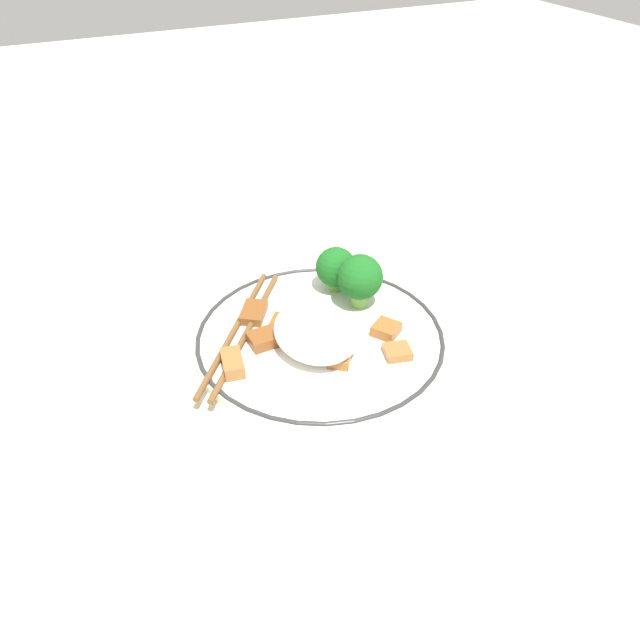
% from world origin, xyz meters
% --- Properties ---
extents(ground_plane, '(3.00, 3.00, 0.00)m').
position_xyz_m(ground_plane, '(0.00, 0.00, 0.00)').
color(ground_plane, beige).
extents(plate, '(0.26, 0.26, 0.02)m').
position_xyz_m(plate, '(0.00, 0.00, 0.01)').
color(plate, white).
rests_on(plate, ground_plane).
extents(rice_mound, '(0.10, 0.08, 0.04)m').
position_xyz_m(rice_mound, '(-0.01, 0.01, 0.03)').
color(rice_mound, white).
rests_on(rice_mound, plate).
extents(broccoli_back_left, '(0.05, 0.05, 0.06)m').
position_xyz_m(broccoli_back_left, '(0.03, -0.06, 0.05)').
color(broccoli_back_left, '#72AD4C').
rests_on(broccoli_back_left, plate).
extents(broccoli_back_center, '(0.05, 0.05, 0.05)m').
position_xyz_m(broccoli_back_center, '(0.07, -0.05, 0.04)').
color(broccoli_back_center, '#72AD4C').
rests_on(broccoli_back_center, plate).
extents(meat_near_front, '(0.03, 0.03, 0.01)m').
position_xyz_m(meat_near_front, '(-0.06, -0.06, 0.02)').
color(meat_near_front, '#9E6633').
rests_on(meat_near_front, plate).
extents(meat_near_left, '(0.03, 0.04, 0.01)m').
position_xyz_m(meat_near_left, '(0.01, 0.06, 0.02)').
color(meat_near_left, brown).
rests_on(meat_near_left, plate).
extents(meat_near_right, '(0.04, 0.03, 0.01)m').
position_xyz_m(meat_near_right, '(-0.01, 0.10, 0.02)').
color(meat_near_right, '#9E6633').
rests_on(meat_near_right, plate).
extents(meat_near_back, '(0.03, 0.03, 0.01)m').
position_xyz_m(meat_near_back, '(-0.05, 0.00, 0.02)').
color(meat_near_back, '#995B28').
rests_on(meat_near_back, plate).
extents(meat_on_rice_edge, '(0.03, 0.04, 0.01)m').
position_xyz_m(meat_on_rice_edge, '(-0.03, -0.06, 0.02)').
color(meat_on_rice_edge, '#995B28').
rests_on(meat_on_rice_edge, plate).
extents(meat_mid_left, '(0.04, 0.04, 0.01)m').
position_xyz_m(meat_mid_left, '(0.02, -0.01, 0.02)').
color(meat_mid_left, '#9E6633').
rests_on(meat_mid_left, plate).
extents(meat_mid_right, '(0.05, 0.04, 0.01)m').
position_xyz_m(meat_mid_right, '(0.06, 0.05, 0.02)').
color(meat_mid_right, brown).
rests_on(meat_mid_right, plate).
extents(meat_far_scatter, '(0.04, 0.04, 0.01)m').
position_xyz_m(meat_far_scatter, '(0.03, 0.03, 0.02)').
color(meat_far_scatter, brown).
rests_on(meat_far_scatter, plate).
extents(chopsticks, '(0.18, 0.15, 0.01)m').
position_xyz_m(chopsticks, '(0.04, 0.07, 0.02)').
color(chopsticks, brown).
rests_on(chopsticks, plate).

